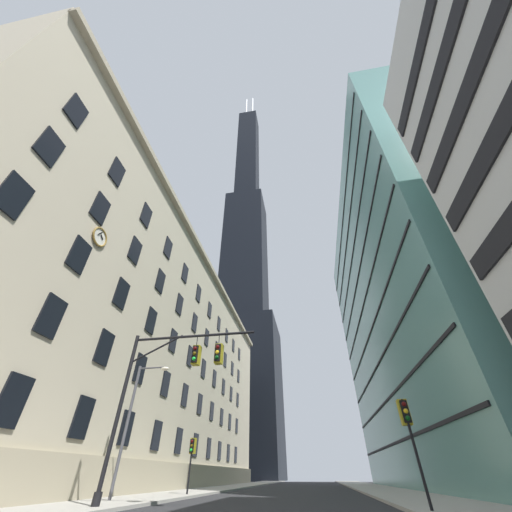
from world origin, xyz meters
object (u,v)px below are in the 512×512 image
Objects in this scene: traffic_signal_mast at (175,373)px; traffic_light_far_left at (192,449)px; street_lamppost at (135,412)px; traffic_light_near_right at (406,418)px.

traffic_light_far_left is at bearing 103.21° from traffic_signal_mast.
street_lamppost is at bearing 137.50° from traffic_signal_mast.
traffic_signal_mast is 2.22× the size of traffic_light_far_left.
traffic_light_near_right is at bearing -11.27° from street_lamppost.
street_lamppost is (-15.09, 3.01, 1.08)m from traffic_light_near_right.
traffic_signal_mast reaches higher than traffic_light_far_left.
street_lamppost reaches higher than traffic_light_far_left.
traffic_signal_mast reaches higher than traffic_light_near_right.
traffic_light_far_left is (-13.66, 10.05, -0.40)m from traffic_light_near_right.
traffic_light_far_left is at bearing 78.49° from street_lamppost.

